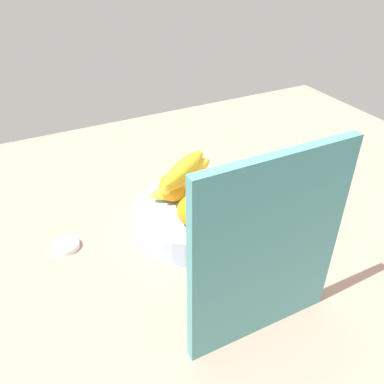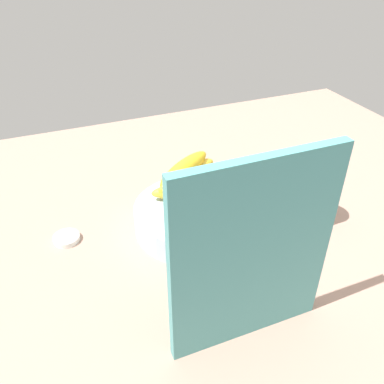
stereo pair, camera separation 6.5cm
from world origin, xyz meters
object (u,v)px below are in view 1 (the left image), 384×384
Objects in this scene: fruit_bowl at (192,217)px; orange_center at (173,187)px; thermos_tumbler at (306,188)px; jar_lid at (66,245)px; orange_front_left at (193,211)px; banana_bunch at (186,179)px; orange_front_right at (215,185)px; cutting_board at (268,253)px.

fruit_bowl is 8.45cm from orange_center.
jar_lid is at bearing -15.20° from thermos_tumbler.
banana_bunch is (-3.29, -9.64, 1.86)cm from orange_front_left.
orange_front_left is 1.14× the size of jar_lid.
banana_bunch is at bearing -25.51° from thermos_tumbler.
jar_lid is at bearing -12.74° from fruit_bowl.
orange_front_right is at bearing 171.12° from jar_lid.
banana_bunch is (-3.14, 0.70, 1.86)cm from orange_center.
cutting_board is 2.11× the size of thermos_tumbler.
jar_lid is (55.05, -14.95, -7.90)cm from thermos_tumbler.
fruit_bowl is 9.32cm from banana_bunch.
orange_front_right is 0.19× the size of cutting_board.
orange_center is 0.19× the size of cutting_board.
banana_bunch is 3.05× the size of jar_lid.
banana_bunch is 0.51× the size of cutting_board.
jar_lid is (26.15, -1.95, -9.16)cm from orange_center.
fruit_bowl is 3.96× the size of orange_front_left.
orange_front_right reaches higher than fruit_bowl.
orange_center is 27.77cm from jar_lid.
orange_center is 0.37× the size of banana_bunch.
thermos_tumbler is 2.82× the size of jar_lid.
thermos_tumbler reaches higher than orange_front_right.
banana_bunch reaches higher than orange_front_right.
cutting_board is (2.70, 34.81, 6.34)cm from banana_bunch.
orange_front_left is at bearing -5.22° from thermos_tumbler.
jar_lid is (28.78, -6.51, -2.54)cm from fruit_bowl.
fruit_bowl is at bearing 8.67° from orange_front_right.
banana_bunch is at bearing -25.38° from orange_front_right.
thermos_tumbler is (-19.75, 9.44, -1.25)cm from orange_front_right.
orange_front_right is 1.00× the size of orange_center.
orange_center is 1.14× the size of jar_lid.
orange_center is at bearing -89.11° from cutting_board.
orange_front_left is 0.40× the size of thermos_tumbler.
orange_center is at bearing -90.85° from orange_front_left.
orange_front_right is 9.82cm from orange_center.
orange_front_left reaches higher than jar_lid.
jar_lid is at bearing -8.88° from orange_front_right.
cutting_board is (-0.59, 25.16, 8.21)cm from orange_front_left.
cutting_board is 49.11cm from jar_lid.
fruit_bowl is 4.50× the size of jar_lid.
banana_bunch is (6.02, -2.85, 1.86)cm from orange_front_right.
cutting_board reaches higher than orange_center.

